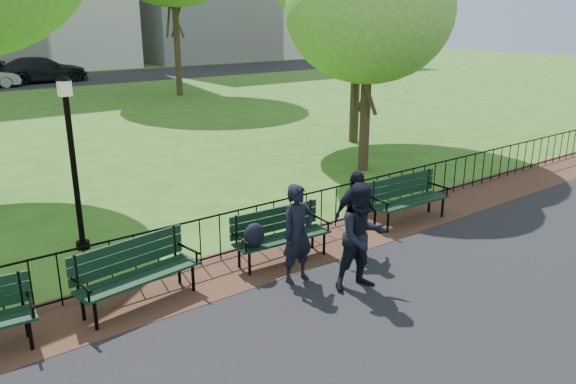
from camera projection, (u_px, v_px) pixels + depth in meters
ground at (353, 278)px, 9.50m from camera, size 120.00×120.00×0.00m
asphalt_path at (545, 375)px, 6.92m from camera, size 60.00×9.20×0.01m
dirt_strip at (298, 250)px, 10.63m from camera, size 60.00×1.60×0.01m
iron_fence at (282, 218)px, 10.86m from camera, size 24.06×0.06×1.00m
park_bench_main at (270, 231)px, 9.86m from camera, size 1.86×0.69×1.04m
park_bench_left_a at (135, 266)px, 8.50m from camera, size 1.98×0.85×1.09m
park_bench_right_a at (407, 194)px, 11.98m from camera, size 1.93×0.68×1.08m
lamppost at (73, 158)px, 10.19m from camera, size 0.29×0.29×3.28m
tree_near_e at (369, 11)px, 14.89m from camera, size 4.53×4.53×6.31m
person_left at (298, 234)px, 9.17m from camera, size 0.61×0.40×1.67m
person_mid at (362, 237)px, 8.90m from camera, size 0.95×0.66×1.78m
person_right at (355, 213)px, 10.24m from camera, size 0.93×0.39×1.59m
sedan_dark at (43, 70)px, 37.37m from camera, size 5.85×2.59×1.67m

